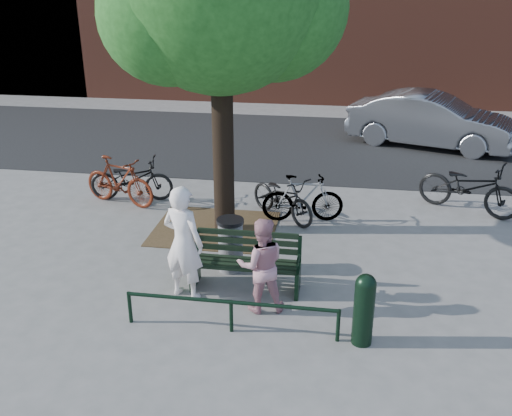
% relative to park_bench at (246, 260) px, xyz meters
% --- Properties ---
extents(ground, '(90.00, 90.00, 0.00)m').
position_rel_park_bench_xyz_m(ground, '(0.00, -0.08, -0.48)').
color(ground, gray).
rests_on(ground, ground).
extents(dirt_pit, '(2.40, 2.00, 0.02)m').
position_rel_park_bench_xyz_m(dirt_pit, '(-1.00, 2.12, -0.47)').
color(dirt_pit, brown).
rests_on(dirt_pit, ground).
extents(road, '(40.00, 7.00, 0.01)m').
position_rel_park_bench_xyz_m(road, '(0.00, 8.42, -0.47)').
color(road, black).
rests_on(road, ground).
extents(park_bench, '(1.74, 0.54, 0.97)m').
position_rel_park_bench_xyz_m(park_bench, '(0.00, 0.00, 0.00)').
color(park_bench, black).
rests_on(park_bench, ground).
extents(guard_railing, '(3.06, 0.06, 0.51)m').
position_rel_park_bench_xyz_m(guard_railing, '(0.00, -1.28, -0.08)').
color(guard_railing, black).
rests_on(guard_railing, ground).
extents(person_left, '(0.78, 0.63, 1.85)m').
position_rel_park_bench_xyz_m(person_left, '(-0.90, -0.43, 0.45)').
color(person_left, white).
rests_on(person_left, ground).
extents(person_right, '(0.84, 0.73, 1.49)m').
position_rel_park_bench_xyz_m(person_right, '(0.33, -0.63, 0.27)').
color(person_right, '#C1848F').
rests_on(person_right, ground).
extents(bollard, '(0.29, 0.29, 1.06)m').
position_rel_park_bench_xyz_m(bollard, '(1.83, -1.26, 0.09)').
color(bollard, black).
rests_on(bollard, ground).
extents(litter_bin, '(0.46, 0.46, 0.94)m').
position_rel_park_bench_xyz_m(litter_bin, '(-0.36, 0.52, -0.00)').
color(litter_bin, gray).
rests_on(litter_bin, ground).
extents(bicycle_a, '(1.92, 0.85, 0.97)m').
position_rel_park_bench_xyz_m(bicycle_a, '(-3.18, 3.41, 0.01)').
color(bicycle_a, black).
rests_on(bicycle_a, ground).
extents(bicycle_b, '(1.86, 1.03, 1.08)m').
position_rel_park_bench_xyz_m(bicycle_b, '(-3.35, 3.10, 0.06)').
color(bicycle_b, '#551B0C').
rests_on(bicycle_b, ground).
extents(bicycle_c, '(1.75, 1.67, 0.94)m').
position_rel_park_bench_xyz_m(bicycle_c, '(0.27, 2.86, -0.01)').
color(bicycle_c, black).
rests_on(bicycle_c, ground).
extents(bicycle_d, '(1.71, 0.73, 1.00)m').
position_rel_park_bench_xyz_m(bicycle_d, '(0.69, 2.79, 0.02)').
color(bicycle_d, gray).
rests_on(bicycle_d, ground).
extents(bicycle_e, '(2.24, 1.64, 1.12)m').
position_rel_park_bench_xyz_m(bicycle_e, '(4.11, 3.83, 0.08)').
color(bicycle_e, black).
rests_on(bicycle_e, ground).
extents(parked_car, '(4.97, 3.05, 1.54)m').
position_rel_park_bench_xyz_m(parked_car, '(3.92, 8.82, 0.29)').
color(parked_car, slate).
rests_on(parked_car, ground).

